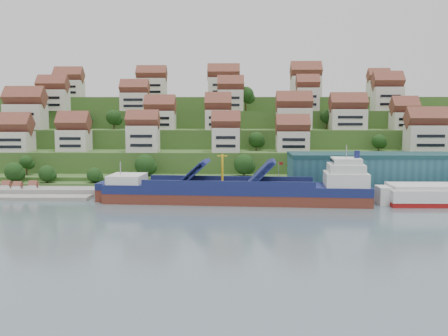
{
  "coord_description": "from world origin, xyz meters",
  "views": [
    {
      "loc": [
        4.84,
        -132.74,
        24.3
      ],
      "look_at": [
        2.16,
        14.0,
        8.0
      ],
      "focal_mm": 40.0,
      "sensor_mm": 36.0,
      "label": 1
    }
  ],
  "objects": [
    {
      "name": "cargo_ship",
      "position": [
        7.58,
        0.47,
        3.05
      ],
      "size": [
        71.68,
        16.45,
        15.67
      ],
      "rotation": [
        0.0,
        0.0,
        -0.08
      ],
      "color": "maroon",
      "rests_on": "ground"
    },
    {
      "name": "beach_huts",
      "position": [
        -60.0,
        10.75,
        2.1
      ],
      "size": [
        14.4,
        3.7,
        2.2
      ],
      "color": "white",
      "rests_on": "pebble_beach"
    },
    {
      "name": "second_ship",
      "position": [
        61.48,
        -0.85,
        2.63
      ],
      "size": [
        30.07,
        11.16,
        8.72
      ],
      "rotation": [
        0.0,
        0.0,
        0.0
      ],
      "color": "maroon",
      "rests_on": "ground"
    },
    {
      "name": "quay",
      "position": [
        20.0,
        15.0,
        1.1
      ],
      "size": [
        180.0,
        14.0,
        2.2
      ],
      "primitive_type": "cube",
      "color": "gray",
      "rests_on": "ground"
    },
    {
      "name": "warehouse",
      "position": [
        52.0,
        17.0,
        7.2
      ],
      "size": [
        60.0,
        15.0,
        10.0
      ],
      "primitive_type": "cube",
      "color": "#255665",
      "rests_on": "quay"
    },
    {
      "name": "hillside_trees",
      "position": [
        -6.22,
        43.18,
        15.83
      ],
      "size": [
        135.72,
        62.48,
        32.04
      ],
      "color": "#1B3E14",
      "rests_on": "ground"
    },
    {
      "name": "flagpole",
      "position": [
        18.11,
        10.0,
        6.88
      ],
      "size": [
        1.28,
        0.16,
        8.0
      ],
      "color": "gray",
      "rests_on": "quay"
    },
    {
      "name": "hillside",
      "position": [
        0.0,
        103.55,
        10.66
      ],
      "size": [
        260.0,
        128.0,
        31.0
      ],
      "color": "#2D4C1E",
      "rests_on": "ground"
    },
    {
      "name": "pebble_beach",
      "position": [
        -58.0,
        12.0,
        0.5
      ],
      "size": [
        45.0,
        20.0,
        1.0
      ],
      "primitive_type": "cube",
      "color": "gray",
      "rests_on": "ground"
    },
    {
      "name": "hillside_village",
      "position": [
        -0.22,
        61.8,
        24.96
      ],
      "size": [
        157.47,
        61.95,
        29.04
      ],
      "color": "beige",
      "rests_on": "ground"
    },
    {
      "name": "ground",
      "position": [
        0.0,
        0.0,
        0.0
      ],
      "size": [
        300.0,
        300.0,
        0.0
      ],
      "primitive_type": "plane",
      "color": "slate",
      "rests_on": "ground"
    }
  ]
}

